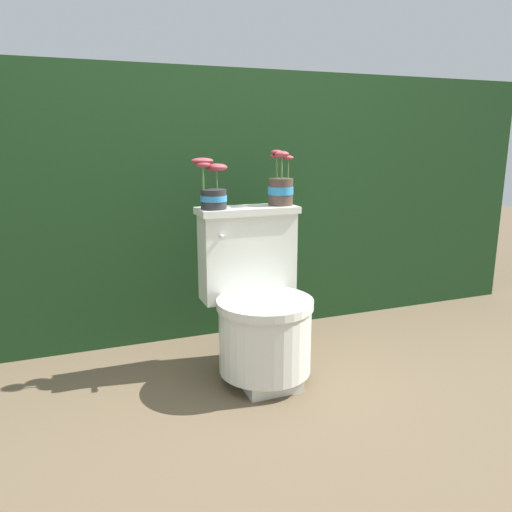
{
  "coord_description": "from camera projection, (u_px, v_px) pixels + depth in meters",
  "views": [
    {
      "loc": [
        -0.71,
        -1.89,
        1.06
      ],
      "look_at": [
        0.06,
        0.11,
        0.55
      ],
      "focal_mm": 35.0,
      "sensor_mm": 36.0,
      "label": 1
    }
  ],
  "objects": [
    {
      "name": "ground_plane",
      "position": [
        252.0,
        384.0,
        2.21
      ],
      "size": [
        12.0,
        12.0,
        0.0
      ],
      "primitive_type": "plane",
      "color": "brown"
    },
    {
      "name": "hedge_backdrop",
      "position": [
        192.0,
        199.0,
        2.98
      ],
      "size": [
        4.05,
        0.8,
        1.41
      ],
      "color": "#193819",
      "rests_on": "ground"
    },
    {
      "name": "toilet",
      "position": [
        259.0,
        308.0,
        2.23
      ],
      "size": [
        0.46,
        0.52,
        0.76
      ],
      "color": "silver",
      "rests_on": "ground"
    },
    {
      "name": "potted_plant_left",
      "position": [
        213.0,
        190.0,
        2.18
      ],
      "size": [
        0.17,
        0.13,
        0.22
      ],
      "color": "#262628",
      "rests_on": "toilet"
    },
    {
      "name": "potted_plant_midleft",
      "position": [
        281.0,
        187.0,
        2.3
      ],
      "size": [
        0.12,
        0.12,
        0.25
      ],
      "color": "#47382D",
      "rests_on": "toilet"
    }
  ]
}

